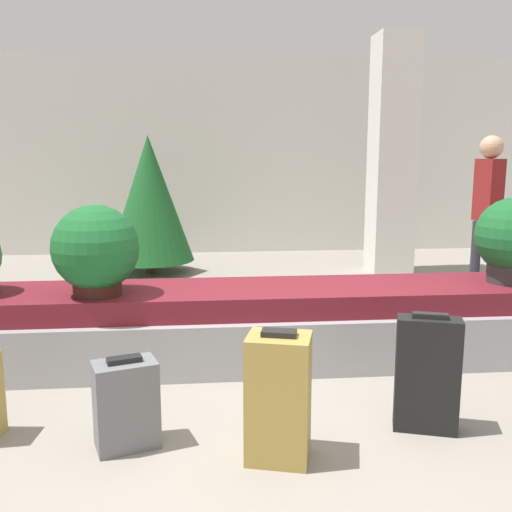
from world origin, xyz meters
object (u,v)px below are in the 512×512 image
Objects in this scene: traveler_1 at (488,200)px; decorated_tree at (150,199)px; pillar at (392,157)px; suitcase_2 at (427,374)px; suitcase_1 at (279,397)px; suitcase_4 at (126,404)px; potted_plant_1 at (96,251)px.

traveler_1 is 4.29m from decorated_tree.
pillar is 4.44× the size of suitcase_2.
suitcase_1 is at bearing -49.54° from traveler_1.
suitcase_2 is 0.39× the size of traveler_1.
traveler_1 reaches higher than suitcase_2.
decorated_tree is at bearing 176.01° from pillar.
suitcase_1 is 1.37× the size of suitcase_4.
suitcase_1 is at bearing -77.70° from decorated_tree.
suitcase_4 is 4.91m from traveler_1.
suitcase_2 is (0.92, 0.25, -0.00)m from suitcase_1.
traveler_1 is at bearing 64.99° from suitcase_1.
suitcase_2 is at bearing 30.35° from suitcase_1.
suitcase_1 is 1.92m from potted_plant_1.
suitcase_2 is 1.36× the size of suitcase_4.
decorated_tree is (-1.10, 5.05, 0.68)m from suitcase_1.
decorated_tree is at bearing 88.82° from potted_plant_1.
suitcase_1 is 0.86m from suitcase_4.
pillar is 1.70× the size of decorated_tree.
suitcase_2 is at bearing -67.17° from decorated_tree.
suitcase_1 is at bearing -32.14° from suitcase_4.
potted_plant_1 is at bearing -134.62° from pillar.
potted_plant_1 reaches higher than suitcase_2.
potted_plant_1 is at bearing 88.20° from suitcase_4.
suitcase_4 is at bearing -161.13° from suitcase_2.
suitcase_4 is at bearing -123.35° from pillar.
traveler_1 is at bearing 75.89° from suitcase_2.
suitcase_2 is at bearing -16.75° from suitcase_4.
pillar reaches higher than potted_plant_1.
potted_plant_1 is 0.37× the size of traveler_1.
traveler_1 is at bearing 22.54° from suitcase_4.
decorated_tree reaches higher than traveler_1.
suitcase_1 is at bearing -114.55° from pillar.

